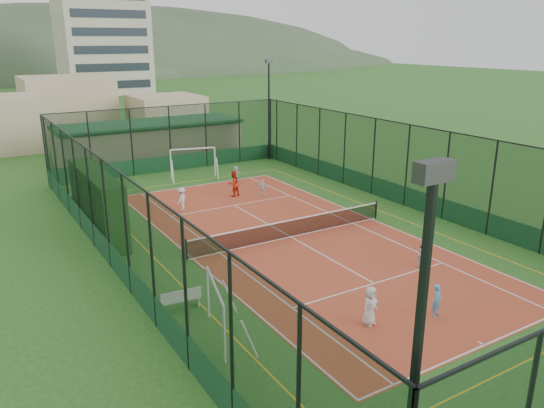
{
  "coord_description": "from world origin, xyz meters",
  "views": [
    {
      "loc": [
        -14.16,
        -21.49,
        9.84
      ],
      "look_at": [
        0.16,
        2.16,
        1.2
      ],
      "focal_mm": 35.0,
      "sensor_mm": 36.0,
      "label": 1
    }
  ],
  "objects": [
    {
      "name": "ground",
      "position": [
        0.0,
        0.0,
        0.0
      ],
      "size": [
        300.0,
        300.0,
        0.0
      ],
      "primitive_type": "plane",
      "color": "#255F20",
      "rests_on": "ground"
    },
    {
      "name": "court_slab",
      "position": [
        0.0,
        0.0,
        0.01
      ],
      "size": [
        11.17,
        23.97,
        0.01
      ],
      "primitive_type": "cube",
      "color": "#B94A29",
      "rests_on": "ground"
    },
    {
      "name": "tennis_net",
      "position": [
        0.0,
        0.0,
        0.53
      ],
      "size": [
        11.67,
        0.12,
        1.06
      ],
      "primitive_type": null,
      "color": "black",
      "rests_on": "ground"
    },
    {
      "name": "perimeter_fence",
      "position": [
        0.0,
        0.0,
        2.5
      ],
      "size": [
        18.12,
        34.12,
        5.0
      ],
      "primitive_type": null,
      "color": "black",
      "rests_on": "ground"
    },
    {
      "name": "floodlight_ne",
      "position": [
        8.6,
        16.6,
        4.12
      ],
      "size": [
        0.6,
        0.26,
        8.25
      ],
      "primitive_type": null,
      "color": "black",
      "rests_on": "ground"
    },
    {
      "name": "clubhouse",
      "position": [
        0.0,
        22.0,
        1.57
      ],
      "size": [
        15.2,
        7.2,
        3.15
      ],
      "primitive_type": null,
      "color": "tan",
      "rests_on": "ground"
    },
    {
      "name": "apartment_tower",
      "position": [
        12.0,
        82.0,
        15.0
      ],
      "size": [
        15.0,
        12.0,
        30.0
      ],
      "primitive_type": "cube",
      "color": "beige",
      "rests_on": "ground"
    },
    {
      "name": "distant_hills",
      "position": [
        0.0,
        150.0,
        0.0
      ],
      "size": [
        200.0,
        60.0,
        24.0
      ],
      "primitive_type": null,
      "color": "#384C33",
      "rests_on": "ground"
    },
    {
      "name": "hedge_left",
      "position": [
        -8.3,
        5.82,
        1.66
      ],
      "size": [
        1.14,
        7.58,
        3.32
      ],
      "primitive_type": "cube",
      "color": "black",
      "rests_on": "ground"
    },
    {
      "name": "white_bench",
      "position": [
        -7.8,
        -4.24,
        0.44
      ],
      "size": [
        1.59,
        0.56,
        0.88
      ],
      "primitive_type": null,
      "rotation": [
        0.0,
        0.0,
        -0.08
      ],
      "color": "white",
      "rests_on": "ground"
    },
    {
      "name": "futsal_goal_near",
      "position": [
        -7.52,
        -6.8,
        1.01
      ],
      "size": [
        3.26,
        1.68,
        2.02
      ],
      "primitive_type": null,
      "rotation": [
        0.0,
        0.0,
        1.31
      ],
      "color": "white",
      "rests_on": "ground"
    },
    {
      "name": "futsal_goal_far",
      "position": [
        0.61,
        14.13,
        1.08
      ],
      "size": [
        3.49,
        1.76,
        2.16
      ],
      "primitive_type": null,
      "rotation": [
        0.0,
        0.0,
        -0.25
      ],
      "color": "white",
      "rests_on": "ground"
    },
    {
      "name": "child_near_left",
      "position": [
        -2.41,
        -8.83,
        0.74
      ],
      "size": [
        0.81,
        0.63,
        1.47
      ],
      "primitive_type": "imported",
      "rotation": [
        0.0,
        0.0,
        0.25
      ],
      "color": "silver",
      "rests_on": "court_slab"
    },
    {
      "name": "child_near_mid",
      "position": [
        0.13,
        -9.63,
        0.64
      ],
      "size": [
        0.54,
        0.47,
        1.26
      ],
      "primitive_type": "imported",
      "rotation": [
        0.0,
        0.0,
        0.46
      ],
      "color": "#52A6E9",
      "rests_on": "court_slab"
    },
    {
      "name": "child_near_right",
      "position": [
        3.08,
        -6.16,
        0.62
      ],
      "size": [
        0.61,
        0.48,
        1.21
      ],
      "primitive_type": "imported",
      "rotation": [
        0.0,
        0.0,
        0.04
      ],
      "color": "silver",
      "rests_on": "court_slab"
    },
    {
      "name": "child_far_left",
      "position": [
        -3.09,
        7.26,
        0.7
      ],
      "size": [
        1.01,
        0.96,
        1.37
      ],
      "primitive_type": "imported",
      "rotation": [
        0.0,
        0.0,
        3.85
      ],
      "color": "silver",
      "rests_on": "court_slab"
    },
    {
      "name": "child_far_right",
      "position": [
        2.47,
        7.15,
        0.59
      ],
      "size": [
        0.73,
        0.55,
        1.15
      ],
      "primitive_type": "imported",
      "rotation": [
        0.0,
        0.0,
        2.69
      ],
      "color": "white",
      "rests_on": "court_slab"
    },
    {
      "name": "child_far_back",
      "position": [
        2.67,
        11.31,
        0.59
      ],
      "size": [
        1.12,
        0.48,
        1.17
      ],
      "primitive_type": "imported",
      "rotation": [
        0.0,
        0.0,
        3.27
      ],
      "color": "white",
      "rests_on": "court_slab"
    },
    {
      "name": "coach",
      "position": [
        0.89,
        8.2,
        0.86
      ],
      "size": [
        0.98,
        0.85,
        1.71
      ],
      "primitive_type": "imported",
      "rotation": [
        0.0,
        0.0,
        3.42
      ],
      "color": "red",
      "rests_on": "court_slab"
    },
    {
      "name": "tennis_balls",
      "position": [
        0.98,
        1.22,
        0.04
      ],
      "size": [
        4.99,
        1.6,
        0.07
      ],
      "color": "#CCE033",
      "rests_on": "court_slab"
    }
  ]
}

